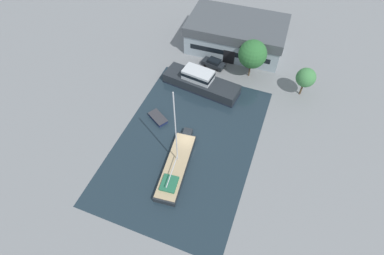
{
  "coord_description": "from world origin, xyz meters",
  "views": [
    {
      "loc": [
        10.38,
        -24.8,
        37.35
      ],
      "look_at": [
        0.0,
        2.27,
        1.0
      ],
      "focal_mm": 28.0,
      "sensor_mm": 36.0,
      "label": 1
    }
  ],
  "objects_px": {
    "parked_car": "(214,63)",
    "motor_cruiser": "(201,82)",
    "quay_tree_near_building": "(253,54)",
    "sailboat_moored": "(176,165)",
    "small_dinghy": "(158,118)",
    "warehouse_building": "(236,34)",
    "quay_tree_by_water": "(306,78)"
  },
  "relations": [
    {
      "from": "warehouse_building",
      "to": "quay_tree_near_building",
      "type": "height_order",
      "value": "quay_tree_near_building"
    },
    {
      "from": "motor_cruiser",
      "to": "small_dinghy",
      "type": "relative_size",
      "value": 3.68
    },
    {
      "from": "small_dinghy",
      "to": "quay_tree_near_building",
      "type": "bearing_deg",
      "value": -4.32
    },
    {
      "from": "parked_car",
      "to": "sailboat_moored",
      "type": "bearing_deg",
      "value": -164.93
    },
    {
      "from": "sailboat_moored",
      "to": "small_dinghy",
      "type": "height_order",
      "value": "sailboat_moored"
    },
    {
      "from": "motor_cruiser",
      "to": "small_dinghy",
      "type": "xyz_separation_m",
      "value": [
        -3.9,
        -9.52,
        -0.99
      ]
    },
    {
      "from": "quay_tree_near_building",
      "to": "small_dinghy",
      "type": "relative_size",
      "value": 1.92
    },
    {
      "from": "warehouse_building",
      "to": "quay_tree_near_building",
      "type": "xyz_separation_m",
      "value": [
        4.78,
        -7.44,
        1.86
      ]
    },
    {
      "from": "quay_tree_by_water",
      "to": "sailboat_moored",
      "type": "bearing_deg",
      "value": -123.63
    },
    {
      "from": "sailboat_moored",
      "to": "small_dinghy",
      "type": "bearing_deg",
      "value": 124.58
    },
    {
      "from": "quay_tree_near_building",
      "to": "parked_car",
      "type": "relative_size",
      "value": 1.62
    },
    {
      "from": "parked_car",
      "to": "small_dinghy",
      "type": "bearing_deg",
      "value": 174.67
    },
    {
      "from": "quay_tree_near_building",
      "to": "sailboat_moored",
      "type": "bearing_deg",
      "value": -101.75
    },
    {
      "from": "quay_tree_near_building",
      "to": "small_dinghy",
      "type": "distance_m",
      "value": 19.77
    },
    {
      "from": "warehouse_building",
      "to": "quay_tree_by_water",
      "type": "distance_m",
      "value": 16.91
    },
    {
      "from": "motor_cruiser",
      "to": "small_dinghy",
      "type": "height_order",
      "value": "motor_cruiser"
    },
    {
      "from": "warehouse_building",
      "to": "quay_tree_near_building",
      "type": "distance_m",
      "value": 9.04
    },
    {
      "from": "parked_car",
      "to": "warehouse_building",
      "type": "bearing_deg",
      "value": -5.94
    },
    {
      "from": "quay_tree_near_building",
      "to": "sailboat_moored",
      "type": "distance_m",
      "value": 23.92
    },
    {
      "from": "quay_tree_by_water",
      "to": "parked_car",
      "type": "relative_size",
      "value": 1.19
    },
    {
      "from": "warehouse_building",
      "to": "motor_cruiser",
      "type": "distance_m",
      "value": 13.94
    },
    {
      "from": "warehouse_building",
      "to": "parked_car",
      "type": "relative_size",
      "value": 4.23
    },
    {
      "from": "warehouse_building",
      "to": "quay_tree_by_water",
      "type": "bearing_deg",
      "value": -34.3
    },
    {
      "from": "quay_tree_by_water",
      "to": "parked_car",
      "type": "bearing_deg",
      "value": 174.87
    },
    {
      "from": "parked_car",
      "to": "motor_cruiser",
      "type": "height_order",
      "value": "motor_cruiser"
    },
    {
      "from": "quay_tree_near_building",
      "to": "parked_car",
      "type": "height_order",
      "value": "quay_tree_near_building"
    },
    {
      "from": "parked_car",
      "to": "sailboat_moored",
      "type": "height_order",
      "value": "sailboat_moored"
    },
    {
      "from": "motor_cruiser",
      "to": "parked_car",
      "type": "bearing_deg",
      "value": 3.82
    },
    {
      "from": "motor_cruiser",
      "to": "small_dinghy",
      "type": "distance_m",
      "value": 10.33
    },
    {
      "from": "parked_car",
      "to": "sailboat_moored",
      "type": "xyz_separation_m",
      "value": [
        2.09,
        -23.07,
        -0.24
      ]
    },
    {
      "from": "warehouse_building",
      "to": "motor_cruiser",
      "type": "bearing_deg",
      "value": -102.78
    },
    {
      "from": "motor_cruiser",
      "to": "quay_tree_by_water",
      "type": "bearing_deg",
      "value": -67.11
    }
  ]
}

